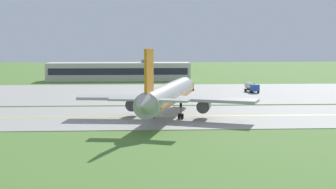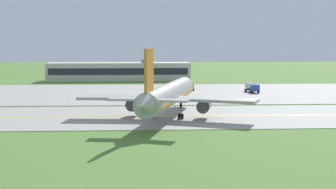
{
  "view_description": "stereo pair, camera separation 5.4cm",
  "coord_description": "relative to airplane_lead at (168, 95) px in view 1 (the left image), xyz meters",
  "views": [
    {
      "loc": [
        -4.41,
        -88.71,
        13.64
      ],
      "look_at": [
        0.51,
        1.1,
        4.0
      ],
      "focal_mm": 52.16,
      "sensor_mm": 36.0,
      "label": 1
    },
    {
      "loc": [
        -4.36,
        -88.71,
        13.64
      ],
      "look_at": [
        0.51,
        1.1,
        4.0
      ],
      "focal_mm": 52.16,
      "sensor_mm": 36.0,
      "label": 2
    }
  ],
  "objects": [
    {
      "name": "ground_plane",
      "position": [
        -0.38,
        1.37,
        -4.13
      ],
      "size": [
        500.0,
        500.0,
        0.0
      ],
      "primitive_type": "plane",
      "color": "#517A33"
    },
    {
      "name": "taxiway_strip",
      "position": [
        -0.38,
        1.37,
        -4.08
      ],
      "size": [
        240.0,
        28.0,
        0.1
      ],
      "primitive_type": "cube",
      "color": "#9E9B93",
      "rests_on": "ground"
    },
    {
      "name": "apron_pad",
      "position": [
        9.62,
        43.37,
        -4.08
      ],
      "size": [
        140.0,
        52.0,
        0.1
      ],
      "primitive_type": "cube",
      "color": "#9E9B93",
      "rests_on": "ground"
    },
    {
      "name": "taxiway_centreline",
      "position": [
        -0.38,
        1.37,
        -4.03
      ],
      "size": [
        220.0,
        0.6,
        0.01
      ],
      "primitive_type": "cube",
      "color": "yellow",
      "rests_on": "taxiway_strip"
    },
    {
      "name": "airplane_lead",
      "position": [
        0.0,
        0.0,
        0.0
      ],
      "size": [
        32.03,
        39.14,
        12.7
      ],
      "color": "#ADADA8",
      "rests_on": "ground"
    },
    {
      "name": "service_truck_baggage",
      "position": [
        8.65,
        50.74,
        -2.6
      ],
      "size": [
        2.69,
        6.13,
        2.65
      ],
      "color": "orange",
      "rests_on": "ground"
    },
    {
      "name": "service_truck_fuel",
      "position": [
        25.21,
        43.34,
        -2.6
      ],
      "size": [
        3.17,
        6.27,
        2.65
      ],
      "color": "#264CA5",
      "rests_on": "ground"
    },
    {
      "name": "terminal_building",
      "position": [
        -12.76,
        87.97,
        -0.9
      ],
      "size": [
        50.55,
        10.54,
        7.61
      ],
      "color": "beige",
      "rests_on": "ground"
    },
    {
      "name": "traffic_cone_near_edge",
      "position": [
        -6.43,
        13.69,
        -3.83
      ],
      "size": [
        0.44,
        0.44,
        0.6
      ],
      "primitive_type": "cone",
      "color": "orange",
      "rests_on": "ground"
    },
    {
      "name": "traffic_cone_mid_edge",
      "position": [
        2.01,
        12.52,
        -3.83
      ],
      "size": [
        0.44,
        0.44,
        0.6
      ],
      "primitive_type": "cone",
      "color": "orange",
      "rests_on": "ground"
    }
  ]
}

